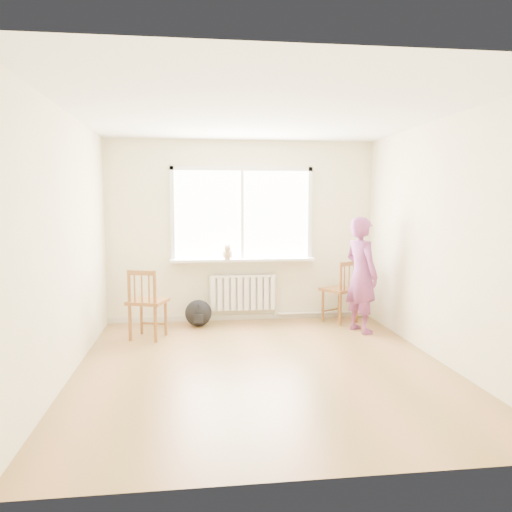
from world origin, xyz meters
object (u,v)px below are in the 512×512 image
object	(u,v)px
cat	(227,253)
backpack	(198,313)
chair_right	(342,292)
chair_left	(146,304)
person	(361,275)

from	to	relation	value
cat	backpack	distance (m)	0.97
chair_right	backpack	world-z (taller)	chair_right
chair_left	backpack	world-z (taller)	chair_left
chair_right	person	bearing A→B (deg)	70.19
chair_right	backpack	bearing A→B (deg)	-31.69
chair_right	chair_left	bearing A→B (deg)	-19.05
cat	chair_left	bearing A→B (deg)	-142.84
backpack	person	bearing A→B (deg)	-14.82
person	cat	xyz separation A→B (m)	(-1.79, 0.74, 0.26)
chair_right	cat	distance (m)	1.80
chair_left	backpack	distance (m)	0.95
chair_left	person	xyz separation A→B (m)	(2.90, 0.02, 0.33)
cat	backpack	size ratio (longest dim) A/B	0.95
person	cat	bearing A→B (deg)	47.45
backpack	chair_right	bearing A→B (deg)	-1.51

